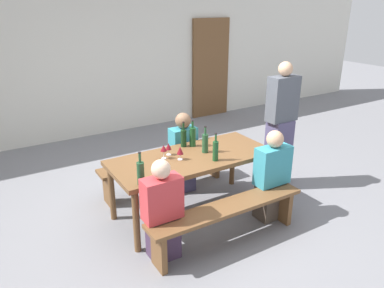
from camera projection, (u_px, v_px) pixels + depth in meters
name	position (u px, v px, depth m)	size (l,w,h in m)	color
ground_plane	(192.00, 212.00, 4.59)	(24.00, 24.00, 0.00)	slate
back_wall	(93.00, 49.00, 6.79)	(14.00, 0.20, 3.20)	silver
wooden_door	(211.00, 69.00, 8.09)	(0.90, 0.06, 2.10)	brown
tasting_table	(192.00, 162.00, 4.35)	(1.91, 0.84, 0.75)	brown
bench_near	(227.00, 214.00, 3.89)	(1.81, 0.30, 0.45)	brown
bench_far	(165.00, 165.00, 5.04)	(1.81, 0.30, 0.45)	brown
wine_bottle_0	(215.00, 150.00, 4.16)	(0.07, 0.07, 0.33)	#194723
wine_bottle_1	(184.00, 138.00, 4.56)	(0.07, 0.07, 0.32)	#143319
wine_bottle_2	(205.00, 143.00, 4.39)	(0.07, 0.07, 0.33)	#234C2D
wine_bottle_3	(141.00, 173.00, 3.62)	(0.07, 0.07, 0.34)	#234C2D
wine_bottle_4	(193.00, 136.00, 4.57)	(0.08, 0.08, 0.34)	#194723
wine_glass_0	(169.00, 147.00, 4.32)	(0.07, 0.07, 0.15)	silver
wine_glass_1	(164.00, 149.00, 4.21)	(0.08, 0.08, 0.17)	silver
wine_glass_2	(180.00, 151.00, 4.18)	(0.08, 0.08, 0.16)	silver
seated_guest_near_0	(162.00, 213.00, 3.63)	(0.38, 0.24, 1.07)	#422E48
seated_guest_near_1	(272.00, 178.00, 4.31)	(0.42, 0.24, 1.10)	#4C3F34
seated_guest_far_0	(183.00, 154.00, 4.95)	(0.35, 0.24, 1.10)	#3C3858
standing_host	(280.00, 129.00, 4.96)	(0.41, 0.24, 1.73)	#4F486D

